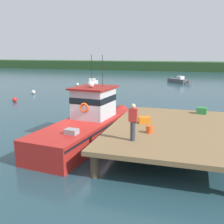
# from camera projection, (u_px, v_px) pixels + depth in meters

# --- Properties ---
(ground_plane) EXTENTS (200.00, 200.00, 0.00)m
(ground_plane) POSITION_uv_depth(u_px,v_px,m) (84.00, 140.00, 15.29)
(ground_plane) COLOR #23424C
(dock) EXTENTS (6.00, 9.00, 1.20)m
(dock) POSITION_uv_depth(u_px,v_px,m) (170.00, 129.00, 13.70)
(dock) COLOR #4C3D2D
(dock) RESTS_ON ground
(main_fishing_boat) EXTENTS (3.38, 9.94, 4.80)m
(main_fishing_boat) POSITION_uv_depth(u_px,v_px,m) (89.00, 123.00, 15.16)
(main_fishing_boat) COLOR red
(main_fishing_boat) RESTS_ON ground
(crate_stack_mid_dock) EXTENTS (0.71, 0.62, 0.34)m
(crate_stack_mid_dock) POSITION_uv_depth(u_px,v_px,m) (144.00, 120.00, 14.39)
(crate_stack_mid_dock) COLOR orange
(crate_stack_mid_dock) RESTS_ON dock
(crate_single_by_cleat) EXTENTS (0.65, 0.51, 0.39)m
(crate_single_by_cleat) POSITION_uv_depth(u_px,v_px,m) (202.00, 111.00, 16.54)
(crate_single_by_cleat) COLOR #2D8442
(crate_single_by_cleat) RESTS_ON dock
(bait_bucket) EXTENTS (0.32, 0.32, 0.34)m
(bait_bucket) POSITION_uv_depth(u_px,v_px,m) (149.00, 129.00, 12.63)
(bait_bucket) COLOR #E04C19
(bait_bucket) RESTS_ON dock
(deckhand_by_the_boat) EXTENTS (0.36, 0.22, 1.63)m
(deckhand_by_the_boat) POSITION_uv_depth(u_px,v_px,m) (133.00, 121.00, 11.38)
(deckhand_by_the_boat) COLOR #383842
(deckhand_by_the_boat) RESTS_ON dock
(moored_boat_mid_harbor) EXTENTS (3.90, 3.63, 1.13)m
(moored_boat_mid_harbor) POSITION_uv_depth(u_px,v_px,m) (179.00, 81.00, 43.55)
(moored_boat_mid_harbor) COLOR #4C4C51
(moored_boat_mid_harbor) RESTS_ON ground
(moored_boat_off_the_point) EXTENTS (1.86, 4.46, 1.11)m
(moored_boat_off_the_point) POSITION_uv_depth(u_px,v_px,m) (93.00, 83.00, 39.88)
(moored_boat_off_the_point) COLOR white
(moored_boat_off_the_point) RESTS_ON ground
(mooring_buoy_inshore) EXTENTS (0.47, 0.47, 0.47)m
(mooring_buoy_inshore) POSITION_uv_depth(u_px,v_px,m) (15.00, 100.00, 27.04)
(mooring_buoy_inshore) COLOR red
(mooring_buoy_inshore) RESTS_ON ground
(mooring_buoy_channel_marker) EXTENTS (0.47, 0.47, 0.47)m
(mooring_buoy_channel_marker) POSITION_uv_depth(u_px,v_px,m) (33.00, 92.00, 32.12)
(mooring_buoy_channel_marker) COLOR silver
(mooring_buoy_channel_marker) RESTS_ON ground
(mooring_buoy_spare_mooring) EXTENTS (0.45, 0.45, 0.45)m
(mooring_buoy_spare_mooring) POSITION_uv_depth(u_px,v_px,m) (77.00, 84.00, 39.75)
(mooring_buoy_spare_mooring) COLOR silver
(mooring_buoy_spare_mooring) RESTS_ON ground
(far_shoreline) EXTENTS (120.00, 8.00, 2.40)m
(far_shoreline) POSITION_uv_depth(u_px,v_px,m) (172.00, 66.00, 72.91)
(far_shoreline) COLOR #284723
(far_shoreline) RESTS_ON ground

